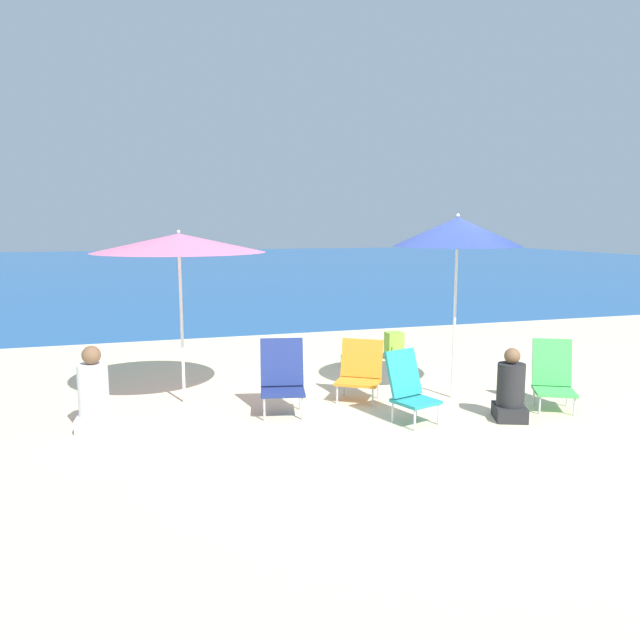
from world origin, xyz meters
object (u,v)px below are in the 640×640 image
object	(u,v)px
beach_chair_orange	(360,370)
beach_umbrella_navy	(457,232)
beach_chair_navy	(282,376)
person_seated_far	(94,395)
person_seated_near	(511,391)
beach_umbrella_pink	(179,243)
beach_chair_green	(553,375)
beach_chair_teal	(409,386)
backpack_lime	(394,346)
water_bottle	(343,359)

from	to	relation	value
beach_chair_orange	beach_umbrella_navy	bearing A→B (deg)	18.97
beach_chair_navy	person_seated_far	distance (m)	2.04
beach_chair_orange	person_seated_near	size ratio (longest dim) A/B	0.91
beach_umbrella_pink	beach_chair_orange	size ratio (longest dim) A/B	2.83
beach_umbrella_navy	person_seated_near	bearing A→B (deg)	-79.75
beach_chair_navy	beach_chair_green	xyz separation A→B (m)	(3.09, -0.76, -0.04)
beach_chair_orange	beach_chair_green	distance (m)	2.28
beach_chair_teal	backpack_lime	xyz separation A→B (m)	(1.14, 2.98, -0.18)
person_seated_near	backpack_lime	size ratio (longest dim) A/B	1.86
beach_chair_orange	backpack_lime	size ratio (longest dim) A/B	1.69
beach_umbrella_pink	person_seated_far	distance (m)	1.99
person_seated_near	person_seated_far	xyz separation A→B (m)	(-4.39, 1.00, 0.04)
person_seated_near	beach_chair_orange	bearing A→B (deg)	157.52
beach_chair_navy	backpack_lime	distance (m)	3.30
beach_chair_orange	person_seated_far	xyz separation A→B (m)	(-3.09, -0.26, 0.00)
beach_umbrella_pink	person_seated_near	world-z (taller)	beach_umbrella_pink
beach_chair_green	beach_umbrella_navy	bearing A→B (deg)	168.17
person_seated_near	beach_chair_navy	bearing A→B (deg)	178.40
beach_umbrella_pink	beach_chair_teal	size ratio (longest dim) A/B	2.67
beach_chair_navy	backpack_lime	bearing A→B (deg)	55.16
beach_chair_green	person_seated_far	size ratio (longest dim) A/B	0.89
beach_umbrella_pink	water_bottle	bearing A→B (deg)	27.66
person_seated_near	person_seated_far	size ratio (longest dim) A/B	0.90
beach_chair_green	water_bottle	world-z (taller)	beach_chair_green
beach_chair_teal	person_seated_near	distance (m)	1.14
beach_umbrella_navy	person_seated_near	xyz separation A→B (m)	(0.18, -0.97, -1.73)
beach_umbrella_navy	beach_chair_orange	world-z (taller)	beach_umbrella_navy
beach_umbrella_navy	person_seated_far	world-z (taller)	beach_umbrella_navy
person_seated_far	water_bottle	bearing A→B (deg)	37.77
backpack_lime	person_seated_near	bearing A→B (deg)	-90.75
beach_umbrella_pink	beach_chair_navy	distance (m)	1.97
person_seated_far	backpack_lime	size ratio (longest dim) A/B	2.07
beach_chair_orange	beach_chair_navy	size ratio (longest dim) A/B	0.87
beach_umbrella_navy	beach_chair_teal	distance (m)	2.03
person_seated_near	backpack_lime	distance (m)	3.26
beach_chair_green	water_bottle	bearing A→B (deg)	146.66
beach_umbrella_navy	person_seated_far	size ratio (longest dim) A/B	2.52
beach_umbrella_navy	water_bottle	bearing A→B (deg)	109.00
beach_chair_green	water_bottle	size ratio (longest dim) A/B	3.41
beach_chair_teal	water_bottle	bearing A→B (deg)	67.52
beach_chair_teal	beach_chair_green	world-z (taller)	beach_chair_green
person_seated_far	beach_umbrella_navy	bearing A→B (deg)	6.95
water_bottle	person_seated_near	bearing A→B (deg)	-73.71
beach_chair_navy	person_seated_near	world-z (taller)	beach_chair_navy
person_seated_near	beach_chair_green	bearing A→B (deg)	40.12
beach_umbrella_pink	beach_chair_green	bearing A→B (deg)	-19.83
beach_umbrella_pink	beach_chair_teal	distance (m)	3.13
person_seated_near	backpack_lime	bearing A→B (deg)	110.78
beach_umbrella_navy	backpack_lime	size ratio (longest dim) A/B	5.22
beach_umbrella_navy	beach_chair_orange	distance (m)	2.05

